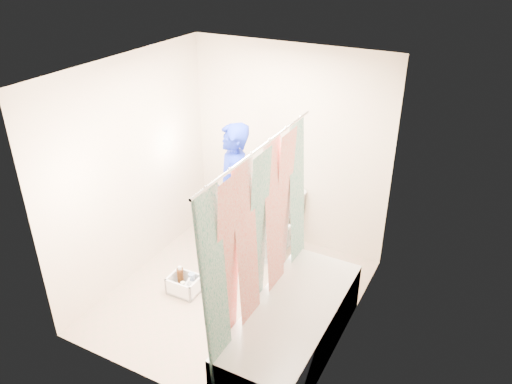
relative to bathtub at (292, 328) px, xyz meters
The scene contains 14 objects.
floor 0.99m from the bathtub, 153.43° to the left, with size 2.60×2.60×0.00m, color gray.
ceiling 2.33m from the bathtub, 153.43° to the left, with size 2.40×2.60×0.02m, color white.
wall_back 2.14m from the bathtub, 116.23° to the left, with size 2.40×0.02×2.40m, color beige.
wall_front 1.54m from the bathtub, 134.17° to the right, with size 2.40×0.02×2.40m, color beige.
wall_left 2.29m from the bathtub, 168.29° to the left, with size 0.02×2.60×2.40m, color beige.
wall_right 1.08m from the bathtub, 50.53° to the left, with size 0.02×2.60×2.40m, color beige.
bathtub is the anchor object (origin of this frame).
curtain_rod 1.71m from the bathtub, behind, with size 0.02×0.02×1.90m, color silver.
shower_curtain 0.82m from the bathtub, behind, with size 0.06×1.75×1.80m, color white.
toilet 1.61m from the bathtub, 121.32° to the left, with size 0.41×0.73×0.74m, color white.
tank_lid 1.52m from the bathtub, 124.11° to the left, with size 0.46×0.20×0.03m, color white.
tank_internals 1.85m from the bathtub, 118.47° to the left, with size 0.18×0.06×0.24m.
plumber 1.68m from the bathtub, 139.15° to the left, with size 0.61×0.40×1.66m, color #0E1B91.
cleaning_caddy 1.37m from the bathtub, behind, with size 0.32×0.26×0.25m.
Camera 1 is at (2.14, -3.57, 3.43)m, focal length 35.00 mm.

